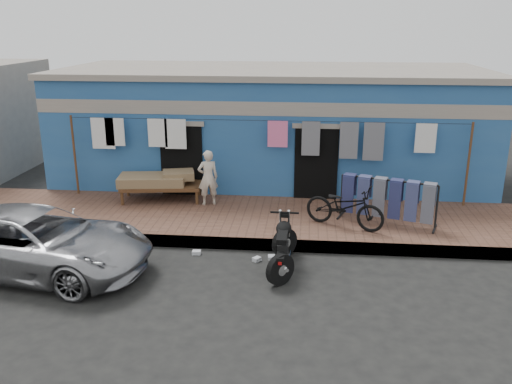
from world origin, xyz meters
name	(u,v)px	position (x,y,z in m)	size (l,w,h in m)	color
ground	(245,283)	(0.00, 0.00, 0.00)	(80.00, 80.00, 0.00)	black
sidewalk	(260,220)	(0.00, 3.00, 0.12)	(28.00, 3.00, 0.25)	brown
curb	(254,244)	(0.00, 1.55, 0.12)	(28.00, 0.10, 0.25)	gray
building	(272,125)	(0.00, 6.99, 1.69)	(12.20, 5.20, 3.36)	#24518C
clothesline	(253,140)	(-0.29, 4.25, 1.80)	(10.06, 0.06, 2.10)	brown
car	(36,241)	(-4.04, 0.12, 0.64)	(2.06, 4.52, 1.28)	#A9A9AE
seated_person	(208,178)	(-1.37, 3.70, 0.95)	(0.50, 0.33, 1.39)	beige
bicycle	(345,202)	(1.93, 2.47, 0.84)	(0.64, 1.81, 1.17)	black
motorcycle	(283,245)	(0.65, 0.65, 0.52)	(0.59, 1.62, 1.04)	black
charpoy	(161,187)	(-2.63, 3.93, 0.61)	(2.22, 1.27, 0.71)	brown
jeans_rack	(388,200)	(2.91, 2.81, 0.79)	(2.28, 1.16, 1.08)	black
litter_a	(197,252)	(-1.17, 1.20, 0.04)	(0.17, 0.14, 0.08)	silver
litter_b	(257,259)	(0.11, 0.99, 0.04)	(0.16, 0.12, 0.08)	silver
litter_c	(272,257)	(0.41, 1.12, 0.03)	(0.17, 0.14, 0.07)	silver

